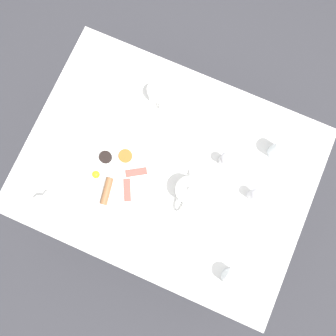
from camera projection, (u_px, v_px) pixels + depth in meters
name	position (u px, v px, depth m)	size (l,w,h in m)	color
ground_plane	(168.00, 186.00, 2.09)	(8.00, 8.00, 0.00)	#333338
table	(168.00, 171.00, 1.44)	(0.89, 1.20, 0.73)	white
breakfast_plate	(116.00, 174.00, 1.36)	(0.32, 0.32, 0.04)	white
teapot_near	(189.00, 191.00, 1.31)	(0.20, 0.11, 0.12)	white
teacup_with_saucer_left	(158.00, 93.00, 1.39)	(0.13, 0.13, 0.07)	white
water_glass_tall	(231.00, 279.00, 1.25)	(0.06, 0.06, 0.10)	white
water_glass_short	(279.00, 149.00, 1.32)	(0.06, 0.06, 0.12)	white
creamer_jug	(42.00, 203.00, 1.32)	(0.08, 0.06, 0.07)	white
pepper_grinder	(225.00, 159.00, 1.33)	(0.04, 0.04, 0.10)	#BCBCC1
salt_grinder	(254.00, 194.00, 1.30)	(0.04, 0.04, 0.10)	#BCBCC1
napkin_folded	(149.00, 236.00, 1.32)	(0.11, 0.16, 0.01)	white
fork_by_plate	(78.00, 121.00, 1.40)	(0.18, 0.08, 0.00)	silver
knife_by_plate	(237.00, 233.00, 1.33)	(0.04, 0.22, 0.00)	silver
spoon_for_tea	(196.00, 110.00, 1.41)	(0.11, 0.14, 0.00)	silver
fork_spare	(113.00, 90.00, 1.42)	(0.15, 0.09, 0.00)	silver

